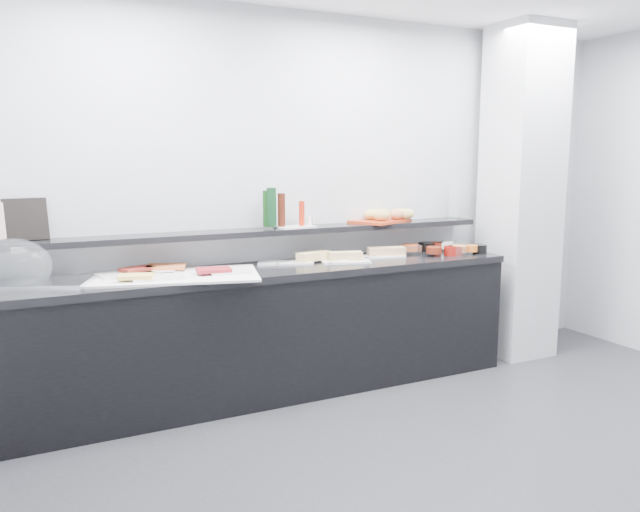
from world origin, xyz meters
name	(u,v)px	position (x,y,z in m)	size (l,w,h in m)	color
ground	(520,478)	(0.00, 0.00, 0.00)	(5.00, 5.00, 0.00)	#2D2D30
back_wall	(341,197)	(0.00, 2.00, 1.35)	(5.00, 0.02, 2.70)	#B3B6BA
column	(521,194)	(1.50, 1.65, 1.35)	(0.50, 0.50, 2.70)	silver
buffet_cabinet	(273,334)	(-0.70, 1.70, 0.42)	(3.60, 0.60, 0.85)	black
counter_top	(272,271)	(-0.70, 1.70, 0.88)	(3.62, 0.62, 0.05)	black
wall_shelf	(262,232)	(-0.70, 1.88, 1.13)	(3.60, 0.25, 0.04)	black
cloche_base	(43,284)	(-2.15, 1.69, 0.92)	(0.52, 0.34, 0.04)	#B5B7BD
cloche_dome	(10,268)	(-2.32, 1.72, 1.03)	(0.47, 0.31, 0.34)	white
linen_runner	(164,276)	(-1.45, 1.68, 0.91)	(1.19, 0.56, 0.01)	white
platter_meat_a	(125,274)	(-1.67, 1.78, 0.92)	(0.33, 0.22, 0.01)	white
food_meat_a	(137,269)	(-1.58, 1.82, 0.94)	(0.20, 0.13, 0.02)	maroon
platter_salmon	(149,271)	(-1.51, 1.81, 0.92)	(0.33, 0.22, 0.01)	white
food_salmon	(166,267)	(-1.40, 1.83, 0.94)	(0.25, 0.16, 0.02)	orange
platter_cheese	(158,277)	(-1.50, 1.59, 0.92)	(0.31, 0.21, 0.01)	white
food_cheese	(136,276)	(-1.64, 1.57, 0.94)	(0.20, 0.13, 0.02)	#EACA5B
platter_meat_b	(230,272)	(-1.04, 1.57, 0.92)	(0.26, 0.17, 0.01)	white
food_meat_b	(214,270)	(-1.15, 1.57, 0.94)	(0.22, 0.14, 0.02)	maroon
sandwich_plate_left	(285,263)	(-0.55, 1.81, 0.91)	(0.40, 0.17, 0.01)	white
sandwich_food_left	(313,256)	(-0.34, 1.78, 0.94)	(0.25, 0.10, 0.06)	#E2C176
tongs_left	(284,262)	(-0.58, 1.78, 0.92)	(0.01, 0.01, 0.16)	silver
sandwich_plate_mid	(346,262)	(-0.14, 1.65, 0.91)	(0.35, 0.15, 0.01)	white
sandwich_food_mid	(346,256)	(-0.13, 1.68, 0.94)	(0.24, 0.09, 0.06)	tan
tongs_mid	(338,261)	(-0.22, 1.63, 0.92)	(0.01, 0.01, 0.16)	silver
sandwich_plate_right	(381,256)	(0.22, 1.74, 0.91)	(0.34, 0.15, 0.01)	white
sandwich_food_right	(386,251)	(0.26, 1.74, 0.94)	(0.28, 0.11, 0.06)	tan
tongs_right	(373,256)	(0.12, 1.71, 0.92)	(0.01, 0.01, 0.16)	#B0B2B7
bowl_glass_fruit	(410,250)	(0.50, 1.77, 0.94)	(0.18, 0.18, 0.07)	silver
fill_glass_fruit	(410,247)	(0.52, 1.82, 0.95)	(0.14, 0.14, 0.05)	#E0501E
bowl_black_jam	(427,247)	(0.72, 1.85, 0.94)	(0.14, 0.14, 0.07)	black
fill_black_jam	(437,245)	(0.79, 1.82, 0.95)	(0.10, 0.10, 0.05)	#5A160C
bowl_glass_cream	(458,246)	(0.98, 1.78, 0.94)	(0.16, 0.16, 0.07)	white
fill_glass_cream	(444,245)	(0.86, 1.82, 0.95)	(0.16, 0.16, 0.05)	silver
bowl_red_jam	(453,251)	(0.77, 1.59, 0.94)	(0.14, 0.14, 0.07)	maroon
fill_red_jam	(434,250)	(0.61, 1.62, 0.95)	(0.12, 0.12, 0.05)	#5D1C0D
bowl_glass_salmon	(457,251)	(0.80, 1.57, 0.94)	(0.14, 0.14, 0.07)	silver
fill_glass_salmon	(460,249)	(0.84, 1.59, 0.95)	(0.12, 0.12, 0.05)	orange
bowl_black_fruit	(480,249)	(1.02, 1.57, 0.94)	(0.11, 0.11, 0.07)	black
fill_black_fruit	(471,248)	(0.93, 1.56, 0.95)	(0.09, 0.09, 0.05)	orange
framed_print	(26,219)	(-2.21, 1.95, 1.28)	(0.25, 0.02, 0.26)	black
print_art	(12,220)	(-2.29, 1.93, 1.28)	(0.20, 0.00, 0.22)	tan
condiment_tray	(295,227)	(-0.45, 1.86, 1.16)	(0.27, 0.16, 0.01)	white
bottle_green_a	(267,209)	(-0.65, 1.90, 1.29)	(0.06, 0.06, 0.26)	black
bottle_brown	(282,210)	(-0.55, 1.87, 1.28)	(0.05, 0.05, 0.24)	#3D150B
bottle_green_b	(271,207)	(-0.62, 1.88, 1.30)	(0.07, 0.07, 0.28)	#0D3218
bottle_hot	(302,213)	(-0.40, 1.86, 1.25)	(0.04, 0.04, 0.18)	red
shaker_salt	(310,220)	(-0.33, 1.86, 1.20)	(0.03, 0.03, 0.07)	white
shaker_pepper	(313,219)	(-0.28, 1.91, 1.20)	(0.03, 0.03, 0.07)	silver
bread_tray	(380,221)	(0.30, 1.91, 1.16)	(0.45, 0.31, 0.02)	#B23213
bread_roll_nw	(372,214)	(0.25, 1.94, 1.21)	(0.15, 0.10, 0.08)	gold
bread_roll_n	(382,214)	(0.34, 1.94, 1.21)	(0.16, 0.10, 0.08)	#B89346
bread_roll_ne	(398,214)	(0.47, 1.91, 1.21)	(0.15, 0.09, 0.08)	#B78146
bread_roll_sw	(382,216)	(0.26, 1.82, 1.21)	(0.14, 0.09, 0.08)	#B58945
bread_roll_se	(406,214)	(0.51, 1.85, 1.21)	(0.13, 0.08, 0.08)	tan
bread_roll_midw	(397,214)	(0.43, 1.86, 1.21)	(0.15, 0.09, 0.08)	#BB7747
bread_roll_mide	(402,214)	(0.49, 1.88, 1.21)	(0.15, 0.10, 0.08)	tan
carafe	(454,200)	(1.01, 1.90, 1.30)	(0.11, 0.11, 0.30)	white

